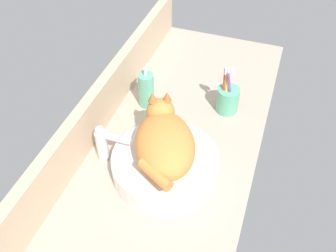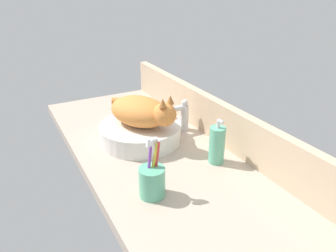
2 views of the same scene
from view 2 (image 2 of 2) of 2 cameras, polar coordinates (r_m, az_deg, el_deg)
ground_plane at (r=122.92cm, az=-1.65°, el=-5.53°), size 139.86×55.27×4.00cm
backsplash_panel at (r=130.56cm, az=8.47°, el=1.07°), size 139.86×3.60×16.10cm
sink_basin at (r=129.50cm, az=-4.83°, el=-1.13°), size 31.92×31.92×7.17cm
cat at (r=124.91cm, az=-4.48°, el=2.58°), size 30.39×26.27×14.00cm
faucet at (r=136.34cm, az=2.48°, el=2.05°), size 3.60×11.83×13.60cm
soap_dispenser at (r=114.37cm, az=8.51°, el=-3.26°), size 5.53×5.53×16.64cm
toothbrush_cup at (r=97.79cm, az=-2.78°, el=-9.49°), size 7.86×7.86×18.70cm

